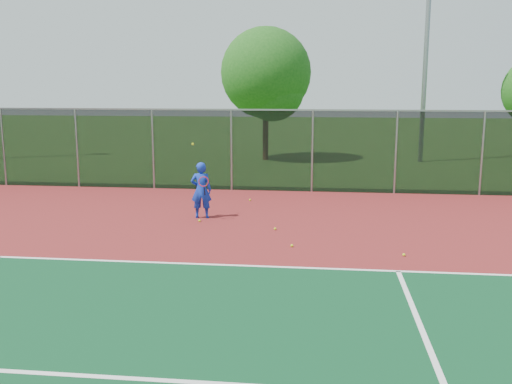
% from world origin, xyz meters
% --- Properties ---
extents(ground, '(120.00, 120.00, 0.00)m').
position_xyz_m(ground, '(0.00, 0.00, 0.00)').
color(ground, '#2A5A19').
rests_on(ground, ground).
extents(court_apron, '(30.00, 20.00, 0.02)m').
position_xyz_m(court_apron, '(0.00, 2.00, 0.01)').
color(court_apron, maroon).
rests_on(court_apron, ground).
extents(fence_back, '(30.00, 0.06, 3.03)m').
position_xyz_m(fence_back, '(0.00, 12.00, 1.56)').
color(fence_back, black).
rests_on(fence_back, court_apron).
extents(tennis_player, '(0.65, 0.64, 2.23)m').
position_xyz_m(tennis_player, '(-3.19, 7.41, 0.86)').
color(tennis_player, '#1435BC').
rests_on(tennis_player, court_apron).
extents(practice_ball_0, '(0.07, 0.07, 0.07)m').
position_xyz_m(practice_ball_0, '(-2.06, 10.03, 0.06)').
color(practice_ball_0, '#C8E21A').
rests_on(practice_ball_0, court_apron).
extents(practice_ball_1, '(0.07, 0.07, 0.07)m').
position_xyz_m(practice_ball_1, '(2.28, 4.14, 0.06)').
color(practice_ball_1, '#C8E21A').
rests_on(practice_ball_1, court_apron).
extents(practice_ball_3, '(0.07, 0.07, 0.07)m').
position_xyz_m(practice_ball_3, '(-0.89, 6.21, 0.06)').
color(practice_ball_3, '#C8E21A').
rests_on(practice_ball_3, court_apron).
extents(practice_ball_4, '(0.07, 0.07, 0.07)m').
position_xyz_m(practice_ball_4, '(-3.15, 6.89, 0.06)').
color(practice_ball_4, '#C8E21A').
rests_on(practice_ball_4, court_apron).
extents(practice_ball_5, '(0.07, 0.07, 0.07)m').
position_xyz_m(practice_ball_5, '(-0.35, 4.61, 0.06)').
color(practice_ball_5, '#C8E21A').
rests_on(practice_ball_5, court_apron).
extents(floodlight_n, '(0.90, 0.40, 11.82)m').
position_xyz_m(floodlight_n, '(5.40, 21.00, 6.68)').
color(floodlight_n, gray).
rests_on(floodlight_n, ground).
extents(tree_back_left, '(4.65, 4.65, 6.84)m').
position_xyz_m(tree_back_left, '(-2.49, 20.80, 4.29)').
color(tree_back_left, '#3B2915').
rests_on(tree_back_left, ground).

